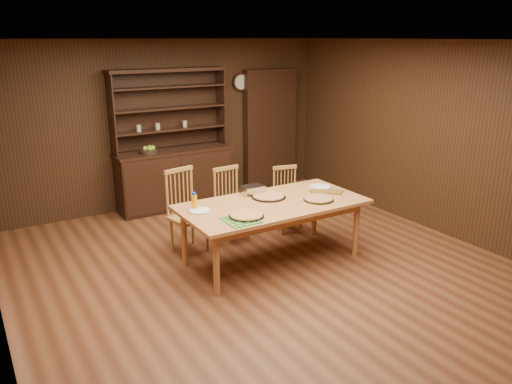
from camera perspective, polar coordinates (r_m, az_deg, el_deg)
floor at (r=5.91m, az=1.24°, el=-9.10°), size 6.00×6.00×0.00m
room_shell at (r=5.39m, az=1.35°, el=6.09°), size 6.00×6.00×6.00m
china_hutch at (r=8.01m, az=-9.38°, el=2.41°), size 1.84×0.52×2.17m
doorway at (r=8.90m, az=1.58°, el=7.12°), size 1.00×0.18×2.10m
wall_clock at (r=8.55m, az=-1.76°, el=12.45°), size 0.30×0.05×0.30m
dining_table at (r=5.93m, az=1.89°, el=-1.84°), size 2.20×1.10×0.75m
chair_left at (r=6.37m, az=-8.15°, el=-1.77°), size 0.51×0.49×1.06m
chair_center at (r=6.70m, az=-3.02°, el=-1.06°), size 0.42×0.40×0.98m
chair_right at (r=7.02m, az=3.52°, el=-0.53°), size 0.44×0.42×0.91m
pizza_left at (r=5.45m, az=-1.10°, el=-2.66°), size 0.39×0.39×0.04m
pizza_right at (r=6.03m, az=7.16°, el=-0.78°), size 0.37×0.37×0.04m
pizza_center at (r=6.09m, az=1.45°, el=-0.47°), size 0.43×0.43×0.04m
cooling_rack at (r=5.33m, az=-1.74°, el=-3.24°), size 0.43×0.43×0.02m
plate_left at (r=5.65m, az=-6.44°, el=-2.12°), size 0.26×0.26×0.02m
plate_right at (r=6.55m, az=7.34°, el=0.60°), size 0.29×0.29×0.02m
foil_dish at (r=6.21m, az=-0.38°, el=0.24°), size 0.27×0.20×0.11m
juice_bottle at (r=5.69m, az=-7.08°, el=-1.09°), size 0.07×0.07×0.20m
pot_holder_a at (r=6.36m, az=8.98°, el=0.01°), size 0.27×0.27×0.01m
pot_holder_b at (r=6.33m, az=7.16°, el=-0.00°), size 0.28×0.28×0.02m
fruit_bowl at (r=7.72m, az=-12.15°, el=4.67°), size 0.26×0.26×0.12m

